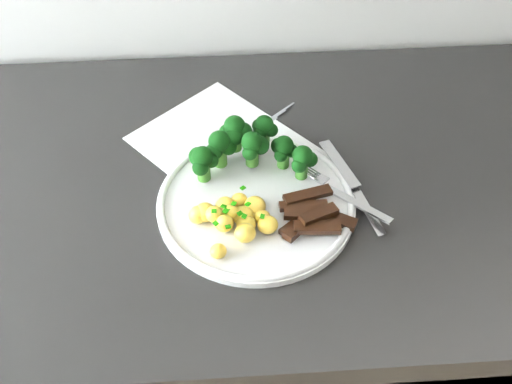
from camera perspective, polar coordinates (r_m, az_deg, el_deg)
The scene contains 8 objects.
counter at distance 1.33m, azimuth -1.12°, elevation -13.44°, with size 2.51×0.63×0.94m.
recipe_paper at distance 1.00m, azimuth -2.10°, elevation 3.56°, with size 0.34×0.35×0.00m.
plate at distance 0.92m, azimuth 0.00°, elevation -0.94°, with size 0.28×0.28×0.02m.
broccoli at distance 0.94m, azimuth -0.84°, elevation 4.12°, with size 0.18×0.10×0.07m.
potatoes at distance 0.88m, azimuth -2.08°, elevation -2.23°, with size 0.12×0.11×0.04m.
beef_strips at distance 0.89m, azimuth 4.90°, elevation -2.03°, with size 0.11×0.09×0.03m.
fork at distance 0.92m, azimuth 7.81°, elevation -0.29°, with size 0.12×0.13×0.02m.
knife at distance 0.93m, azimuth 9.01°, elevation -0.49°, with size 0.07×0.19×0.02m.
Camera 1 is at (-0.15, 1.00, 1.63)m, focal length 45.67 mm.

